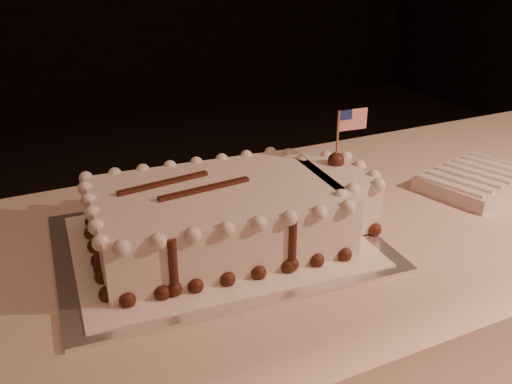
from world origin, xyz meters
name	(u,v)px	position (x,y,z in m)	size (l,w,h in m)	color
banquet_table	(298,371)	(0.00, 0.60, 0.38)	(2.40, 0.80, 0.75)	beige
cake_board	(218,243)	(-0.18, 0.60, 0.75)	(0.58, 0.44, 0.01)	white
doily	(218,240)	(-0.18, 0.60, 0.76)	(0.52, 0.39, 0.00)	white
sheet_cake	(233,212)	(-0.15, 0.60, 0.81)	(0.56, 0.35, 0.22)	silver
napkin_stack	(476,181)	(0.45, 0.58, 0.77)	(0.28, 0.23, 0.04)	beige
side_plate	(329,160)	(0.24, 0.87, 0.76)	(0.15, 0.15, 0.01)	white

